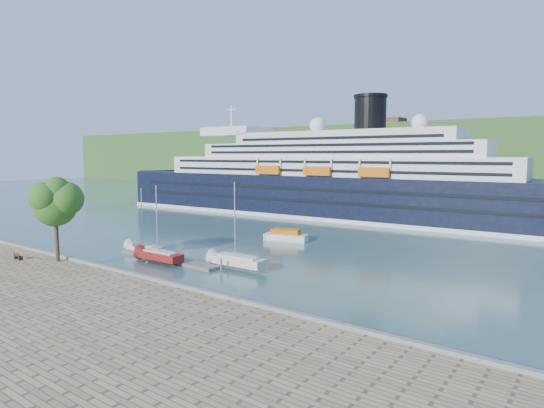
{
  "coord_description": "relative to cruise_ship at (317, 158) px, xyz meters",
  "views": [
    {
      "loc": [
        44.33,
        -27.87,
        13.03
      ],
      "look_at": [
        1.8,
        30.0,
        5.27
      ],
      "focal_mm": 30.0,
      "sensor_mm": 36.0,
      "label": 1
    }
  ],
  "objects": [
    {
      "name": "ground",
      "position": [
        5.65,
        -56.55,
        -12.46
      ],
      "size": [
        400.0,
        400.0,
        0.0
      ],
      "primitive_type": "plane",
      "color": "#2E514F",
      "rests_on": "ground"
    },
    {
      "name": "far_hillside",
      "position": [
        5.65,
        88.45,
        -0.46
      ],
      "size": [
        400.0,
        50.0,
        24.0
      ],
      "primitive_type": "cube",
      "color": "#325622",
      "rests_on": "ground"
    },
    {
      "name": "quay_coping",
      "position": [
        5.65,
        -56.75,
        -11.31
      ],
      "size": [
        220.0,
        0.5,
        0.3
      ],
      "primitive_type": "cube",
      "color": "slate",
      "rests_on": "promenade"
    },
    {
      "name": "cruise_ship",
      "position": [
        0.0,
        0.0,
        0.0
      ],
      "size": [
        111.6,
        21.25,
        24.92
      ],
      "primitive_type": null,
      "rotation": [
        0.0,
        0.0,
        0.05
      ],
      "color": "black",
      "rests_on": "ground"
    },
    {
      "name": "park_bench",
      "position": [
        -4.1,
        -60.33,
        -11.02
      ],
      "size": [
        1.39,
        0.58,
        0.88
      ],
      "primitive_type": null,
      "rotation": [
        0.0,
        0.0,
        -0.01
      ],
      "color": "#4E2616",
      "rests_on": "promenade"
    },
    {
      "name": "promenade_tree",
      "position": [
        0.34,
        -58.05,
        -6.25
      ],
      "size": [
        6.29,
        6.29,
        10.42
      ],
      "primitive_type": null,
      "color": "#265A17",
      "rests_on": "promenade"
    },
    {
      "name": "floating_pontoon",
      "position": [
        6.69,
        -47.5,
        -12.28
      ],
      "size": [
        16.67,
        2.42,
        0.37
      ],
      "primitive_type": null,
      "rotation": [
        0.0,
        0.0,
        -0.02
      ],
      "color": "slate",
      "rests_on": "ground"
    },
    {
      "name": "sailboat_white_near",
      "position": [
        1.72,
        -47.03,
        -8.31
      ],
      "size": [
        6.51,
        2.11,
        8.31
      ],
      "primitive_type": null,
      "rotation": [
        0.0,
        0.0,
        -0.05
      ],
      "color": "silver",
      "rests_on": "ground"
    },
    {
      "name": "sailboat_red",
      "position": [
        7.28,
        -49.07,
        -7.97
      ],
      "size": [
        6.98,
        2.02,
        8.99
      ],
      "primitive_type": null,
      "rotation": [
        0.0,
        0.0,
        0.01
      ],
      "color": "maroon",
      "rests_on": "ground"
    },
    {
      "name": "sailboat_white_far",
      "position": [
        16.78,
        -45.69,
        -7.68
      ],
      "size": [
        7.46,
        2.29,
        9.56
      ],
      "primitive_type": null,
      "rotation": [
        0.0,
        0.0,
        0.03
      ],
      "color": "silver",
      "rests_on": "ground"
    },
    {
      "name": "tender_launch",
      "position": [
        11.2,
        -28.11,
        -11.55
      ],
      "size": [
        6.97,
        3.98,
        1.82
      ],
      "primitive_type": null,
      "rotation": [
        0.0,
        0.0,
        0.28
      ],
      "color": "#CC660C",
      "rests_on": "ground"
    }
  ]
}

